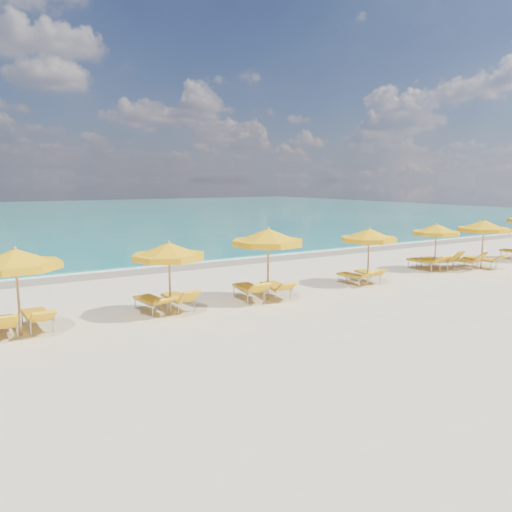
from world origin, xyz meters
TOP-DOWN VIEW (x-y plane):
  - ground_plane at (0.00, 0.00)m, footprint 120.00×120.00m
  - ocean at (0.00, 48.00)m, footprint 120.00×80.00m
  - wet_sand_band at (0.00, 7.40)m, footprint 120.00×2.60m
  - foam_line at (0.00, 8.20)m, footprint 120.00×1.20m
  - whitecap_near at (-6.00, 17.00)m, footprint 14.00×0.36m
  - whitecap_far at (8.00, 24.00)m, footprint 18.00×0.30m
  - umbrella_2 at (-8.44, -0.39)m, footprint 3.01×3.01m
  - umbrella_3 at (-4.28, -0.50)m, footprint 2.39×2.39m
  - umbrella_4 at (-0.75, -0.51)m, footprint 3.01×3.01m
  - umbrella_5 at (4.10, -0.26)m, footprint 2.73×2.73m
  - umbrella_6 at (8.93, 0.44)m, footprint 2.44×2.44m
  - umbrella_7 at (10.87, -0.59)m, footprint 2.97×2.97m
  - lounger_2_left at (-8.81, -0.18)m, footprint 0.57×1.64m
  - lounger_2_right at (-7.97, -0.03)m, footprint 0.71×1.94m
  - lounger_3_left at (-4.66, 0.07)m, footprint 0.84×1.92m
  - lounger_3_right at (-3.83, -0.06)m, footprint 0.67×1.81m
  - lounger_4_left at (-1.28, -0.15)m, footprint 0.92×2.06m
  - lounger_4_right at (-0.25, -0.26)m, footprint 0.90×1.96m
  - lounger_5_left at (3.56, -0.03)m, footprint 0.68×1.72m
  - lounger_5_right at (4.47, 0.09)m, footprint 0.84×1.70m
  - lounger_6_left at (8.53, 0.67)m, footprint 0.72×2.00m
  - lounger_6_right at (9.40, 0.60)m, footprint 0.98×2.01m
  - lounger_7_left at (10.40, 0.01)m, footprint 0.89×1.80m
  - lounger_7_right at (11.35, -0.26)m, footprint 0.97×2.01m

SIDE VIEW (x-z plane):
  - ground_plane at x=0.00m, z-range 0.00..0.00m
  - ocean at x=0.00m, z-range -0.15..0.15m
  - wet_sand_band at x=0.00m, z-range -0.01..0.01m
  - foam_line at x=0.00m, z-range -0.01..0.01m
  - whitecap_near at x=-6.00m, z-range -0.03..0.03m
  - whitecap_far at x=8.00m, z-range -0.03..0.03m
  - lounger_5_right at x=4.47m, z-range -0.14..0.53m
  - lounger_5_left at x=3.56m, z-range -0.14..0.54m
  - lounger_2_left at x=-8.81m, z-range -0.18..0.59m
  - lounger_3_left at x=-4.66m, z-range -0.12..0.55m
  - lounger_3_right at x=-3.83m, z-range -0.19..0.63m
  - lounger_7_left at x=10.40m, z-range -0.21..0.65m
  - lounger_4_right at x=-0.25m, z-range -0.15..0.60m
  - lounger_7_right at x=11.35m, z-range -0.14..0.60m
  - lounger_2_right at x=-7.97m, z-range -0.16..0.62m
  - lounger_6_left at x=8.53m, z-range -0.17..0.65m
  - lounger_4_left at x=-1.28m, z-range -0.17..0.65m
  - lounger_6_right at x=9.40m, z-range -0.22..0.71m
  - umbrella_6 at x=8.93m, z-range 0.75..2.90m
  - umbrella_5 at x=4.10m, z-range 0.79..3.03m
  - umbrella_3 at x=-4.28m, z-range 0.80..3.06m
  - umbrella_7 at x=10.87m, z-range 0.82..3.14m
  - umbrella_2 at x=-8.44m, z-range 0.83..3.19m
  - umbrella_4 at x=-0.75m, z-range 0.89..3.40m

